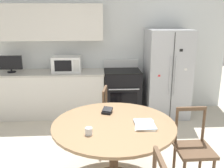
# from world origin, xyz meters

# --- Properties ---
(back_wall) EXTENTS (5.20, 0.44, 2.60)m
(back_wall) POSITION_xyz_m (-0.30, 2.59, 1.45)
(back_wall) COLOR silver
(back_wall) RESTS_ON ground_plane
(kitchen_counter) EXTENTS (2.25, 0.64, 0.90)m
(kitchen_counter) POSITION_xyz_m (-1.09, 2.29, 0.45)
(kitchen_counter) COLOR silver
(kitchen_counter) RESTS_ON ground_plane
(refrigerator) EXTENTS (0.82, 0.78, 1.71)m
(refrigerator) POSITION_xyz_m (1.27, 2.20, 0.86)
(refrigerator) COLOR #B2B5BA
(refrigerator) RESTS_ON ground_plane
(oven_range) EXTENTS (0.70, 0.68, 1.08)m
(oven_range) POSITION_xyz_m (0.39, 2.26, 0.47)
(oven_range) COLOR black
(oven_range) RESTS_ON ground_plane
(microwave) EXTENTS (0.55, 0.36, 0.30)m
(microwave) POSITION_xyz_m (-0.69, 2.30, 1.05)
(microwave) COLOR white
(microwave) RESTS_ON kitchen_counter
(countertop_tv) EXTENTS (0.43, 0.16, 0.33)m
(countertop_tv) POSITION_xyz_m (-1.76, 2.29, 1.08)
(countertop_tv) COLOR black
(countertop_tv) RESTS_ON kitchen_counter
(dining_table) EXTENTS (1.43, 1.43, 0.77)m
(dining_table) POSITION_xyz_m (0.09, 0.11, 0.65)
(dining_table) COLOR #997551
(dining_table) RESTS_ON ground_plane
(dining_chair_far) EXTENTS (0.48, 0.48, 0.90)m
(dining_chair_far) POSITION_xyz_m (0.17, 1.06, 0.43)
(dining_chair_far) COLOR brown
(dining_chair_far) RESTS_ON ground_plane
(dining_chair_right) EXTENTS (0.43, 0.43, 0.90)m
(dining_chair_right) POSITION_xyz_m (1.04, 0.07, 0.43)
(dining_chair_right) COLOR brown
(dining_chair_right) RESTS_ON ground_plane
(candle_glass) EXTENTS (0.08, 0.08, 0.08)m
(candle_glass) POSITION_xyz_m (-0.19, -0.15, 0.80)
(candle_glass) COLOR silver
(candle_glass) RESTS_ON dining_table
(wallet) EXTENTS (0.16, 0.16, 0.07)m
(wallet) POSITION_xyz_m (0.02, 0.43, 0.79)
(wallet) COLOR black
(wallet) RESTS_ON dining_table
(mail_stack) EXTENTS (0.26, 0.33, 0.02)m
(mail_stack) POSITION_xyz_m (0.43, 0.03, 0.78)
(mail_stack) COLOR white
(mail_stack) RESTS_ON dining_table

